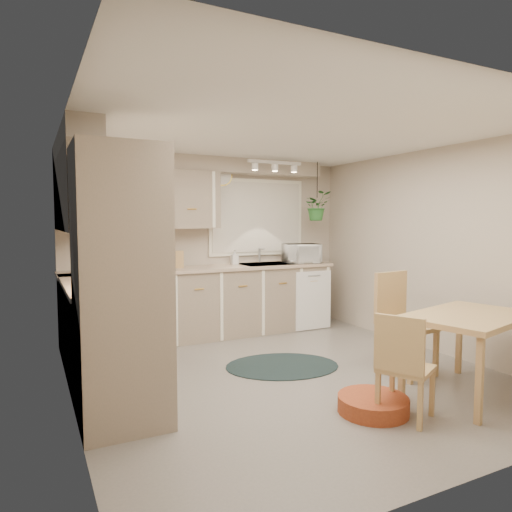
# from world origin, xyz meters

# --- Properties ---
(floor) EXTENTS (4.20, 4.20, 0.00)m
(floor) POSITION_xyz_m (0.00, 0.00, 0.00)
(floor) COLOR slate
(floor) RESTS_ON ground
(ceiling) EXTENTS (4.20, 4.20, 0.00)m
(ceiling) POSITION_xyz_m (0.00, 0.00, 2.40)
(ceiling) COLOR white
(ceiling) RESTS_ON wall_back
(wall_back) EXTENTS (4.00, 0.04, 2.40)m
(wall_back) POSITION_xyz_m (0.00, 2.10, 1.20)
(wall_back) COLOR #B5A795
(wall_back) RESTS_ON floor
(wall_front) EXTENTS (4.00, 0.04, 2.40)m
(wall_front) POSITION_xyz_m (0.00, -2.10, 1.20)
(wall_front) COLOR #B5A795
(wall_front) RESTS_ON floor
(wall_left) EXTENTS (0.04, 4.20, 2.40)m
(wall_left) POSITION_xyz_m (-2.00, 0.00, 1.20)
(wall_left) COLOR #B5A795
(wall_left) RESTS_ON floor
(wall_right) EXTENTS (0.04, 4.20, 2.40)m
(wall_right) POSITION_xyz_m (2.00, 0.00, 1.20)
(wall_right) COLOR #B5A795
(wall_right) RESTS_ON floor
(base_cab_left) EXTENTS (0.60, 1.85, 0.90)m
(base_cab_left) POSITION_xyz_m (-1.70, 0.88, 0.45)
(base_cab_left) COLOR gray
(base_cab_left) RESTS_ON floor
(base_cab_back) EXTENTS (3.60, 0.60, 0.90)m
(base_cab_back) POSITION_xyz_m (-0.20, 1.80, 0.45)
(base_cab_back) COLOR gray
(base_cab_back) RESTS_ON floor
(counter_left) EXTENTS (0.64, 1.89, 0.04)m
(counter_left) POSITION_xyz_m (-1.69, 0.88, 0.92)
(counter_left) COLOR #C8AB92
(counter_left) RESTS_ON base_cab_left
(counter_back) EXTENTS (3.64, 0.64, 0.04)m
(counter_back) POSITION_xyz_m (-0.20, 1.79, 0.92)
(counter_back) COLOR #C8AB92
(counter_back) RESTS_ON base_cab_back
(oven_stack) EXTENTS (0.65, 0.65, 2.10)m
(oven_stack) POSITION_xyz_m (-1.68, -0.38, 1.05)
(oven_stack) COLOR gray
(oven_stack) RESTS_ON floor
(wall_oven_face) EXTENTS (0.02, 0.56, 0.58)m
(wall_oven_face) POSITION_xyz_m (-1.35, -0.38, 1.05)
(wall_oven_face) COLOR white
(wall_oven_face) RESTS_ON oven_stack
(upper_cab_left) EXTENTS (0.35, 2.00, 0.75)m
(upper_cab_left) POSITION_xyz_m (-1.82, 1.00, 1.83)
(upper_cab_left) COLOR gray
(upper_cab_left) RESTS_ON wall_left
(upper_cab_back) EXTENTS (2.00, 0.35, 0.75)m
(upper_cab_back) POSITION_xyz_m (-1.00, 1.93, 1.83)
(upper_cab_back) COLOR gray
(upper_cab_back) RESTS_ON wall_back
(soffit_left) EXTENTS (0.30, 2.00, 0.20)m
(soffit_left) POSITION_xyz_m (-1.85, 1.00, 2.30)
(soffit_left) COLOR #B5A795
(soffit_left) RESTS_ON wall_left
(soffit_back) EXTENTS (3.60, 0.30, 0.20)m
(soffit_back) POSITION_xyz_m (-0.20, 1.95, 2.30)
(soffit_back) COLOR #B5A795
(soffit_back) RESTS_ON wall_back
(cooktop) EXTENTS (0.52, 0.58, 0.02)m
(cooktop) POSITION_xyz_m (-1.68, 0.30, 0.94)
(cooktop) COLOR white
(cooktop) RESTS_ON counter_left
(range_hood) EXTENTS (0.40, 0.60, 0.14)m
(range_hood) POSITION_xyz_m (-1.70, 0.30, 1.40)
(range_hood) COLOR white
(range_hood) RESTS_ON upper_cab_left
(window_blinds) EXTENTS (1.40, 0.02, 1.00)m
(window_blinds) POSITION_xyz_m (0.70, 2.07, 1.60)
(window_blinds) COLOR white
(window_blinds) RESTS_ON wall_back
(window_frame) EXTENTS (1.50, 0.02, 1.10)m
(window_frame) POSITION_xyz_m (0.70, 2.08, 1.60)
(window_frame) COLOR white
(window_frame) RESTS_ON wall_back
(sink) EXTENTS (0.70, 0.48, 0.10)m
(sink) POSITION_xyz_m (0.70, 1.80, 0.90)
(sink) COLOR #AAADB2
(sink) RESTS_ON counter_back
(dishwasher_front) EXTENTS (0.58, 0.02, 0.83)m
(dishwasher_front) POSITION_xyz_m (1.30, 1.49, 0.42)
(dishwasher_front) COLOR white
(dishwasher_front) RESTS_ON base_cab_back
(track_light_bar) EXTENTS (0.80, 0.04, 0.04)m
(track_light_bar) POSITION_xyz_m (0.70, 1.55, 2.33)
(track_light_bar) COLOR white
(track_light_bar) RESTS_ON ceiling
(wall_clock) EXTENTS (0.30, 0.03, 0.30)m
(wall_clock) POSITION_xyz_m (0.15, 2.07, 2.18)
(wall_clock) COLOR #E1BF4F
(wall_clock) RESTS_ON wall_back
(dining_table) EXTENTS (1.32, 1.03, 0.73)m
(dining_table) POSITION_xyz_m (1.16, -1.16, 0.37)
(dining_table) COLOR tan
(dining_table) RESTS_ON floor
(chair_left) EXTENTS (0.53, 0.53, 0.84)m
(chair_left) POSITION_xyz_m (0.32, -1.27, 0.42)
(chair_left) COLOR tan
(chair_left) RESTS_ON floor
(chair_back) EXTENTS (0.54, 0.54, 1.02)m
(chair_back) POSITION_xyz_m (1.09, -0.51, 0.51)
(chair_back) COLOR tan
(chair_back) RESTS_ON floor
(braided_rug) EXTENTS (1.42, 1.22, 0.01)m
(braided_rug) POSITION_xyz_m (0.09, 0.27, 0.01)
(braided_rug) COLOR black
(braided_rug) RESTS_ON floor
(pet_bed) EXTENTS (0.75, 0.75, 0.13)m
(pet_bed) POSITION_xyz_m (0.16, -1.08, 0.07)
(pet_bed) COLOR #9D431F
(pet_bed) RESTS_ON floor
(microwave) EXTENTS (0.55, 0.37, 0.34)m
(microwave) POSITION_xyz_m (1.23, 1.70, 1.11)
(microwave) COLOR white
(microwave) RESTS_ON counter_back
(soap_bottle) EXTENTS (0.10, 0.21, 0.09)m
(soap_bottle) POSITION_xyz_m (0.28, 1.95, 0.99)
(soap_bottle) COLOR white
(soap_bottle) RESTS_ON counter_back
(hanging_plant) EXTENTS (0.46, 0.49, 0.33)m
(hanging_plant) POSITION_xyz_m (1.49, 1.70, 1.72)
(hanging_plant) COLOR #2B6D2C
(hanging_plant) RESTS_ON ceiling
(coffee_maker) EXTENTS (0.19, 0.23, 0.33)m
(coffee_maker) POSITION_xyz_m (-1.02, 1.80, 1.11)
(coffee_maker) COLOR black
(coffee_maker) RESTS_ON counter_back
(toaster) EXTENTS (0.33, 0.24, 0.18)m
(toaster) POSITION_xyz_m (-0.81, 1.82, 1.03)
(toaster) COLOR #AAADB2
(toaster) RESTS_ON counter_back
(knife_block) EXTENTS (0.12, 0.12, 0.22)m
(knife_block) POSITION_xyz_m (-0.54, 1.85, 1.05)
(knife_block) COLOR tan
(knife_block) RESTS_ON counter_back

